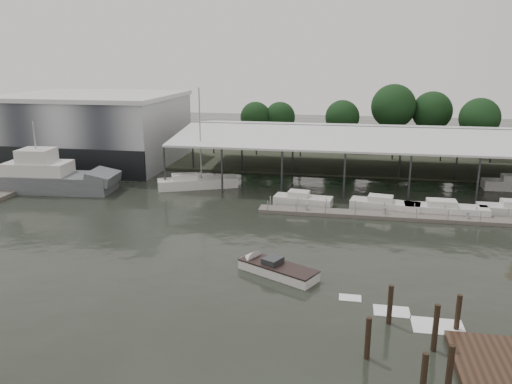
# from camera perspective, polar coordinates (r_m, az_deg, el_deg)

# --- Properties ---
(ground) EXTENTS (200.00, 200.00, 0.00)m
(ground) POSITION_cam_1_polar(r_m,az_deg,el_deg) (44.40, -3.10, -5.88)
(ground) COLOR black
(ground) RESTS_ON ground
(land_strip_far) EXTENTS (140.00, 30.00, 0.30)m
(land_strip_far) POSITION_cam_1_polar(r_m,az_deg,el_deg) (84.32, 3.53, 4.42)
(land_strip_far) COLOR #3D4332
(land_strip_far) RESTS_ON ground
(land_strip_west) EXTENTS (20.00, 40.00, 0.30)m
(land_strip_west) POSITION_cam_1_polar(r_m,az_deg,el_deg) (87.54, -24.56, 3.46)
(land_strip_west) COLOR #3D4332
(land_strip_west) RESTS_ON ground
(storage_warehouse) EXTENTS (24.50, 20.50, 10.50)m
(storage_warehouse) POSITION_cam_1_polar(r_m,az_deg,el_deg) (80.41, -17.90, 6.93)
(storage_warehouse) COLOR #ACB1B7
(storage_warehouse) RESTS_ON ground
(covered_boat_shed) EXTENTS (58.24, 24.00, 6.96)m
(covered_boat_shed) POSITION_cam_1_polar(r_m,az_deg,el_deg) (69.30, 16.35, 6.51)
(covered_boat_shed) COLOR silver
(covered_boat_shed) RESTS_ON ground
(trawler_dock) EXTENTS (3.00, 18.00, 0.50)m
(trawler_dock) POSITION_cam_1_polar(r_m,az_deg,el_deg) (69.08, -25.16, 0.64)
(trawler_dock) COLOR #635E57
(trawler_dock) RESTS_ON ground
(floating_dock) EXTENTS (28.00, 2.00, 1.40)m
(floating_dock) POSITION_cam_1_polar(r_m,az_deg,el_deg) (52.91, 15.55, -2.67)
(floating_dock) COLOR #635E57
(floating_dock) RESTS_ON ground
(grey_trawler) EXTENTS (17.11, 6.10, 8.84)m
(grey_trawler) POSITION_cam_1_polar(r_m,az_deg,el_deg) (65.95, -22.69, 1.47)
(grey_trawler) COLOR slate
(grey_trawler) RESTS_ON ground
(white_sailboat) EXTENTS (10.07, 6.30, 12.54)m
(white_sailboat) POSITION_cam_1_polar(r_m,az_deg,el_deg) (62.94, -6.84, 1.07)
(white_sailboat) COLOR white
(white_sailboat) RESTS_ON ground
(speedboat_underway) EXTENTS (16.52, 9.60, 2.00)m
(speedboat_underway) POSITION_cam_1_polar(r_m,az_deg,el_deg) (38.52, 1.81, -8.66)
(speedboat_underway) COLOR white
(speedboat_underway) RESTS_ON ground
(moored_cruiser_0) EXTENTS (6.55, 2.97, 1.70)m
(moored_cruiser_0) POSITION_cam_1_polar(r_m,az_deg,el_deg) (55.24, 5.34, -0.95)
(moored_cruiser_0) COLOR white
(moored_cruiser_0) RESTS_ON ground
(moored_cruiser_1) EXTENTS (7.49, 3.48, 1.70)m
(moored_cruiser_1) POSITION_cam_1_polar(r_m,az_deg,el_deg) (54.95, 14.44, -1.47)
(moored_cruiser_1) COLOR white
(moored_cruiser_1) RESTS_ON ground
(moored_cruiser_2) EXTENTS (8.40, 2.36, 1.70)m
(moored_cruiser_2) POSITION_cam_1_polar(r_m,az_deg,el_deg) (55.29, 20.80, -1.90)
(moored_cruiser_2) COLOR white
(moored_cruiser_2) RESTS_ON ground
(mooring_pilings) EXTENTS (5.76, 7.03, 3.44)m
(mooring_pilings) POSITION_cam_1_polar(r_m,az_deg,el_deg) (29.97, 18.22, -15.76)
(mooring_pilings) COLOR #2E2317
(mooring_pilings) RESTS_ON ground
(horizon_tree_line) EXTENTS (66.08, 11.61, 11.38)m
(horizon_tree_line) POSITION_cam_1_polar(r_m,az_deg,el_deg) (89.80, 19.58, 8.24)
(horizon_tree_line) COLOR #312215
(horizon_tree_line) RESTS_ON ground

